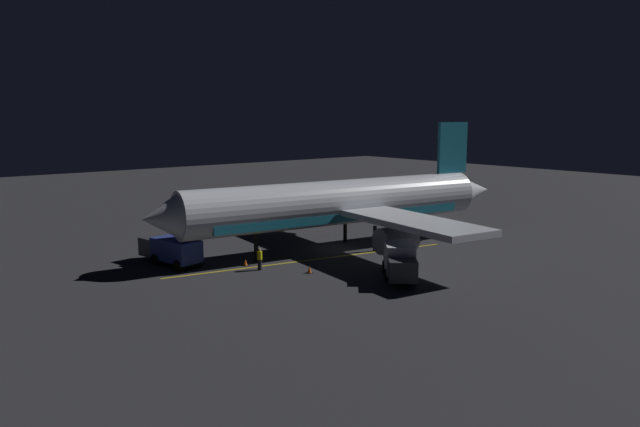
{
  "coord_description": "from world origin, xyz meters",
  "views": [
    {
      "loc": [
        -40.88,
        35.74,
        12.07
      ],
      "look_at": [
        0.0,
        2.0,
        3.5
      ],
      "focal_mm": 34.44,
      "sensor_mm": 36.0,
      "label": 1
    }
  ],
  "objects_px": {
    "catering_truck": "(400,261)",
    "traffic_cone_under_wing": "(309,270)",
    "airliner": "(343,204)",
    "ground_crew_worker": "(260,259)",
    "baggage_truck": "(172,250)",
    "traffic_cone_near_right": "(259,258)",
    "traffic_cone_near_left": "(245,263)"
  },
  "relations": [
    {
      "from": "ground_crew_worker",
      "to": "traffic_cone_near_right",
      "type": "xyz_separation_m",
      "value": [
        2.48,
        -1.56,
        -0.64
      ]
    },
    {
      "from": "traffic_cone_near_right",
      "to": "catering_truck",
      "type": "bearing_deg",
      "value": -155.8
    },
    {
      "from": "ground_crew_worker",
      "to": "traffic_cone_near_right",
      "type": "relative_size",
      "value": 3.16
    },
    {
      "from": "airliner",
      "to": "catering_truck",
      "type": "height_order",
      "value": "airliner"
    },
    {
      "from": "airliner",
      "to": "baggage_truck",
      "type": "bearing_deg",
      "value": 73.21
    },
    {
      "from": "traffic_cone_near_left",
      "to": "traffic_cone_near_right",
      "type": "height_order",
      "value": "same"
    },
    {
      "from": "ground_crew_worker",
      "to": "catering_truck",
      "type": "bearing_deg",
      "value": -142.94
    },
    {
      "from": "baggage_truck",
      "to": "traffic_cone_under_wing",
      "type": "xyz_separation_m",
      "value": [
        -9.31,
        -6.91,
        -0.91
      ]
    },
    {
      "from": "traffic_cone_under_wing",
      "to": "airliner",
      "type": "bearing_deg",
      "value": -57.71
    },
    {
      "from": "catering_truck",
      "to": "traffic_cone_under_wing",
      "type": "bearing_deg",
      "value": 37.09
    },
    {
      "from": "airliner",
      "to": "baggage_truck",
      "type": "relative_size",
      "value": 5.74
    },
    {
      "from": "airliner",
      "to": "baggage_truck",
      "type": "xyz_separation_m",
      "value": [
        4.42,
        14.65,
        -2.94
      ]
    },
    {
      "from": "traffic_cone_near_right",
      "to": "traffic_cone_under_wing",
      "type": "xyz_separation_m",
      "value": [
        -5.69,
        -0.86,
        0.0
      ]
    },
    {
      "from": "airliner",
      "to": "catering_truck",
      "type": "bearing_deg",
      "value": 161.13
    },
    {
      "from": "traffic_cone_near_left",
      "to": "airliner",
      "type": "bearing_deg",
      "value": -91.37
    },
    {
      "from": "traffic_cone_near_left",
      "to": "traffic_cone_near_right",
      "type": "distance_m",
      "value": 1.75
    },
    {
      "from": "baggage_truck",
      "to": "ground_crew_worker",
      "type": "relative_size",
      "value": 3.66
    },
    {
      "from": "airliner",
      "to": "traffic_cone_under_wing",
      "type": "relative_size",
      "value": 66.36
    },
    {
      "from": "airliner",
      "to": "catering_truck",
      "type": "xyz_separation_m",
      "value": [
        -10.42,
        3.56,
        -2.79
      ]
    },
    {
      "from": "traffic_cone_near_left",
      "to": "traffic_cone_near_right",
      "type": "relative_size",
      "value": 1.0
    },
    {
      "from": "ground_crew_worker",
      "to": "traffic_cone_near_left",
      "type": "distance_m",
      "value": 2.03
    },
    {
      "from": "baggage_truck",
      "to": "traffic_cone_near_left",
      "type": "bearing_deg",
      "value": -133.57
    },
    {
      "from": "airliner",
      "to": "ground_crew_worker",
      "type": "bearing_deg",
      "value": 99.37
    },
    {
      "from": "baggage_truck",
      "to": "traffic_cone_near_left",
      "type": "distance_m",
      "value": 6.13
    },
    {
      "from": "baggage_truck",
      "to": "airliner",
      "type": "bearing_deg",
      "value": -106.79
    },
    {
      "from": "traffic_cone_under_wing",
      "to": "ground_crew_worker",
      "type": "bearing_deg",
      "value": 37.0
    },
    {
      "from": "catering_truck",
      "to": "traffic_cone_under_wing",
      "type": "xyz_separation_m",
      "value": [
        5.53,
        4.18,
        -1.06
      ]
    },
    {
      "from": "ground_crew_worker",
      "to": "traffic_cone_near_left",
      "type": "relative_size",
      "value": 3.16
    },
    {
      "from": "catering_truck",
      "to": "ground_crew_worker",
      "type": "relative_size",
      "value": 3.17
    },
    {
      "from": "ground_crew_worker",
      "to": "traffic_cone_under_wing",
      "type": "bearing_deg",
      "value": -143.0
    },
    {
      "from": "baggage_truck",
      "to": "catering_truck",
      "type": "height_order",
      "value": "catering_truck"
    },
    {
      "from": "traffic_cone_near_left",
      "to": "traffic_cone_under_wing",
      "type": "relative_size",
      "value": 1.0
    }
  ]
}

